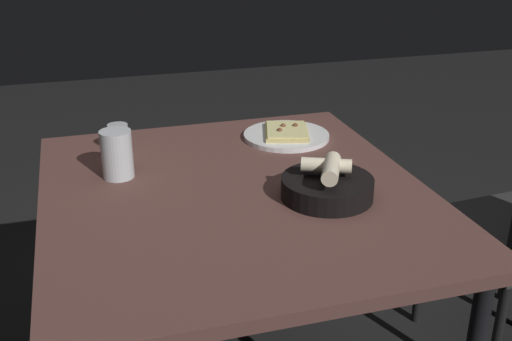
{
  "coord_description": "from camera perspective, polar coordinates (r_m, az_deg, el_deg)",
  "views": [
    {
      "loc": [
        0.35,
        1.36,
        1.37
      ],
      "look_at": [
        -0.03,
        0.07,
        0.8
      ],
      "focal_mm": 43.81,
      "sensor_mm": 36.0,
      "label": 1
    }
  ],
  "objects": [
    {
      "name": "dining_table",
      "position": [
        1.57,
        -1.9,
        -3.82
      ],
      "size": [
        0.93,
        1.04,
        0.72
      ],
      "color": "brown",
      "rests_on": "ground"
    },
    {
      "name": "pizza_plate",
      "position": [
        1.88,
        2.79,
        3.3
      ],
      "size": [
        0.26,
        0.26,
        0.04
      ],
      "color": "white",
      "rests_on": "dining_table"
    },
    {
      "name": "bread_basket",
      "position": [
        1.5,
        6.47,
        -1.38
      ],
      "size": [
        0.22,
        0.22,
        0.11
      ],
      "color": "black",
      "rests_on": "dining_table"
    },
    {
      "name": "beer_glass",
      "position": [
        1.63,
        -12.56,
        1.21
      ],
      "size": [
        0.08,
        0.08,
        0.13
      ],
      "color": "silver",
      "rests_on": "dining_table"
    },
    {
      "name": "pepper_shaker",
      "position": [
        1.81,
        -12.44,
        2.79
      ],
      "size": [
        0.06,
        0.06,
        0.08
      ],
      "color": "#BFB299",
      "rests_on": "dining_table"
    }
  ]
}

